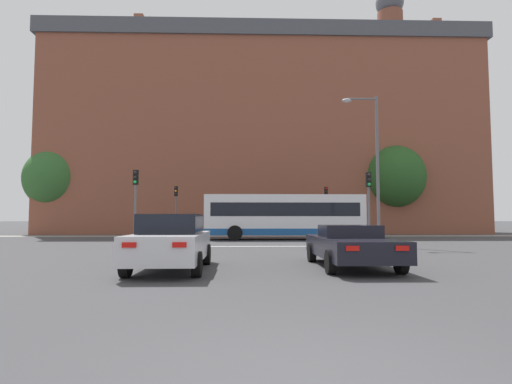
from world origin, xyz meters
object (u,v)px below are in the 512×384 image
object	(u,v)px
car_roadster_right	(350,245)
pedestrian_waiting	(328,224)
traffic_light_near_right	(369,196)
street_lamp_junction	(372,155)
traffic_light_near_left	(135,194)
car_saloon_left	(171,242)
bus_crossing_lead	(284,216)
traffic_light_far_left	(176,202)
traffic_light_far_right	(326,203)

from	to	relation	value
car_roadster_right	pedestrian_waiting	bearing A→B (deg)	79.99
traffic_light_near_right	street_lamp_junction	xyz separation A→B (m)	(-0.00, -0.70, 2.13)
car_roadster_right	traffic_light_near_left	bearing A→B (deg)	133.32
car_saloon_left	car_roadster_right	world-z (taller)	car_saloon_left
bus_crossing_lead	street_lamp_junction	xyz separation A→B (m)	(4.07, -6.66, 3.17)
traffic_light_near_left	street_lamp_junction	size ratio (longest dim) A/B	0.51
bus_crossing_lead	traffic_light_near_left	distance (m)	10.47
traffic_light_near_right	traffic_light_far_left	distance (m)	16.38
traffic_light_far_right	street_lamp_junction	xyz separation A→B (m)	(0.02, -11.97, 2.07)
traffic_light_far_right	pedestrian_waiting	world-z (taller)	traffic_light_far_right
traffic_light_near_right	street_lamp_junction	size ratio (longest dim) A/B	0.50
bus_crossing_lead	traffic_light_near_left	xyz separation A→B (m)	(-8.60, -5.86, 1.11)
car_saloon_left	street_lamp_junction	size ratio (longest dim) A/B	0.56
bus_crossing_lead	pedestrian_waiting	distance (m)	6.54
car_roadster_right	street_lamp_junction	world-z (taller)	street_lamp_junction
traffic_light_far_right	bus_crossing_lead	bearing A→B (deg)	-127.29
car_saloon_left	street_lamp_junction	bearing A→B (deg)	46.42
traffic_light_far_right	pedestrian_waiting	distance (m)	1.75
car_roadster_right	street_lamp_junction	distance (m)	10.43
car_roadster_right	bus_crossing_lead	world-z (taller)	bus_crossing_lead
car_roadster_right	traffic_light_far_right	bearing A→B (deg)	80.37
traffic_light_near_right	traffic_light_far_left	xyz separation A→B (m)	(-12.34, 10.78, 0.06)
traffic_light_near_left	pedestrian_waiting	distance (m)	16.85
traffic_light_near_left	pedestrian_waiting	size ratio (longest dim) A/B	2.36
car_saloon_left	street_lamp_junction	distance (m)	13.54
traffic_light_near_right	traffic_light_near_left	distance (m)	12.68
car_saloon_left	traffic_light_far_right	world-z (taller)	traffic_light_far_right
car_saloon_left	bus_crossing_lead	bearing A→B (deg)	73.01
traffic_light_far_right	traffic_light_near_left	bearing A→B (deg)	-138.55
car_saloon_left	street_lamp_junction	xyz separation A→B (m)	(8.83, 9.45, 4.01)
car_roadster_right	traffic_light_far_left	size ratio (longest dim) A/B	1.20
traffic_light_near_left	street_lamp_junction	distance (m)	12.87
traffic_light_far_right	street_lamp_junction	distance (m)	12.14
traffic_light_far_left	traffic_light_near_right	bearing A→B (deg)	-41.14
traffic_light_near_right	car_roadster_right	bearing A→B (deg)	-110.51
traffic_light_near_left	traffic_light_far_right	distance (m)	16.88
car_saloon_left	street_lamp_junction	world-z (taller)	street_lamp_junction
traffic_light_far_right	street_lamp_junction	size ratio (longest dim) A/B	0.51
traffic_light_near_left	traffic_light_far_right	xyz separation A→B (m)	(12.65, 11.17, -0.01)
car_saloon_left	traffic_light_far_left	world-z (taller)	traffic_light_far_left
traffic_light_far_left	car_saloon_left	bearing A→B (deg)	-80.48
car_saloon_left	traffic_light_far_left	size ratio (longest dim) A/B	1.11
traffic_light_far_right	car_saloon_left	bearing A→B (deg)	-112.35
bus_crossing_lead	street_lamp_junction	world-z (taller)	street_lamp_junction
bus_crossing_lead	traffic_light_far_right	world-z (taller)	traffic_light_far_right
traffic_light_near_left	street_lamp_junction	world-z (taller)	street_lamp_junction
car_saloon_left	traffic_light_far_right	size ratio (longest dim) A/B	1.11
bus_crossing_lead	pedestrian_waiting	xyz separation A→B (m)	(4.14, 5.03, -0.62)
car_roadster_right	bus_crossing_lead	size ratio (longest dim) A/B	0.45
car_roadster_right	traffic_light_far_right	xyz separation A→B (m)	(3.55, 20.83, 2.09)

